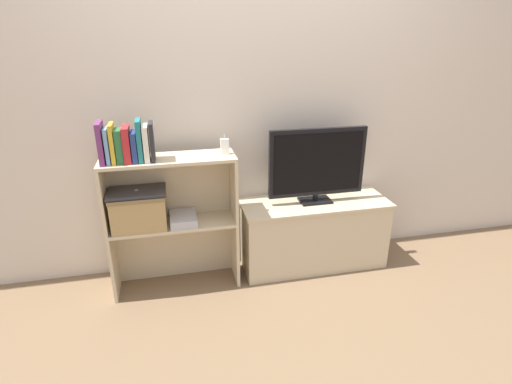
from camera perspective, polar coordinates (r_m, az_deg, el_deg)
The scene contains 19 objects.
ground_plane at distance 2.82m, azimuth 0.61°, elevation -13.02°, with size 16.00×16.00×0.00m, color brown.
wall_back at distance 2.74m, azimuth -1.31°, elevation 13.21°, with size 10.00×0.05×2.40m.
tv_stand at distance 2.96m, azimuth 8.15°, elevation -5.78°, with size 1.05×0.40×0.50m.
tv at distance 2.75m, azimuth 8.75°, elevation 3.98°, with size 0.68×0.14×0.52m.
bookshelf_lower_tier at distance 2.77m, azimuth -11.45°, elevation -7.08°, with size 0.82×0.26×0.47m.
bookshelf_upper_tier at distance 2.59m, azimuth -12.19°, elevation 1.71°, with size 0.82×0.26×0.44m.
book_plum at distance 2.45m, azimuth -21.26°, elevation 6.53°, with size 0.03×0.15×0.24m.
book_skyblue at distance 2.45m, azimuth -20.45°, elevation 6.23°, with size 0.02×0.13×0.21m.
book_mustard at distance 2.44m, azimuth -19.79°, elevation 6.55°, with size 0.02×0.14×0.23m.
book_forest at distance 2.44m, azimuth -18.92°, elevation 6.26°, with size 0.04×0.12×0.20m.
book_crimson at distance 2.44m, azimuth -17.96°, elevation 6.49°, with size 0.04×0.14×0.21m.
book_navy at distance 2.44m, azimuth -16.97°, elevation 6.24°, with size 0.03×0.14×0.18m.
book_teal at distance 2.43m, azimuth -16.29°, elevation 7.06°, with size 0.03×0.14×0.24m.
book_ivory at distance 2.43m, azimuth -15.43°, elevation 6.75°, with size 0.03×0.14×0.21m.
book_charcoal at distance 2.43m, azimuth -14.63°, elevation 7.01°, with size 0.02×0.13×0.23m.
baby_monitor at distance 2.49m, azimuth -4.49°, elevation 6.51°, with size 0.05×0.03×0.13m.
storage_basket_left at distance 2.59m, azimuth -16.42°, elevation -2.30°, with size 0.34×0.23×0.23m.
laptop at distance 2.54m, azimuth -16.69°, elevation 0.01°, with size 0.35×0.21×0.02m.
magazine_stack at distance 2.62m, azimuth -10.35°, elevation -3.73°, with size 0.17×0.22×0.05m.
Camera 1 is at (-0.54, -2.25, 1.62)m, focal length 28.00 mm.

